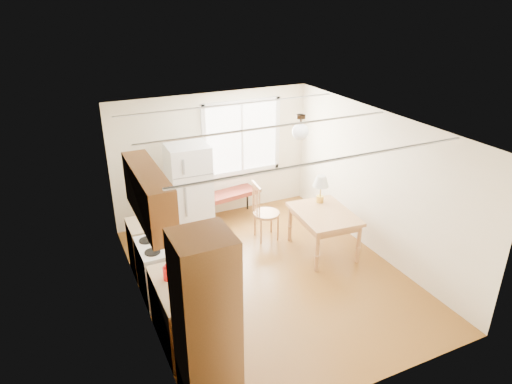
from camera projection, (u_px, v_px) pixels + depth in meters
room_shell at (271, 206)px, 6.89m from camera, size 4.60×5.60×2.62m
kitchen_run at (174, 279)px, 5.87m from camera, size 0.65×3.40×2.20m
window_unit at (242, 138)px, 9.04m from camera, size 1.64×0.05×1.51m
pendant_light at (300, 131)px, 7.09m from camera, size 0.26×0.26×0.40m
refrigerator at (189, 191)px, 8.32m from camera, size 0.76×0.77×1.77m
bench at (228, 195)px, 9.11m from camera, size 1.22×0.60×0.54m
dining_table at (324, 218)px, 7.83m from camera, size 1.01×1.29×0.76m
chair at (261, 208)px, 8.24m from camera, size 0.49×0.49×1.10m
table_lamp at (321, 183)px, 8.02m from camera, size 0.29×0.29×0.50m
coffee_maker at (184, 287)px, 5.39m from camera, size 0.24×0.28×0.36m
kettle at (168, 273)px, 5.72m from camera, size 0.12×0.12×0.23m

